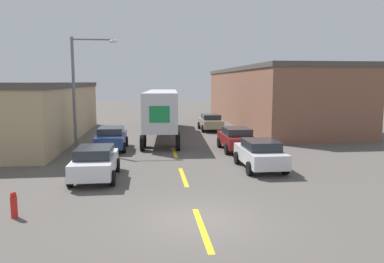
{
  "coord_description": "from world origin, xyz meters",
  "views": [
    {
      "loc": [
        -1.59,
        -11.76,
        4.52
      ],
      "look_at": [
        0.89,
        9.76,
        1.65
      ],
      "focal_mm": 35.0,
      "sensor_mm": 36.0,
      "label": 1
    }
  ],
  "objects_px": {
    "parked_car_left_far": "(111,138)",
    "parked_car_right_mid": "(236,138)",
    "parked_car_right_near": "(260,154)",
    "fire_hydrant": "(14,205)",
    "parked_car_left_near": "(95,162)",
    "semi_truck": "(162,108)",
    "parked_car_right_far": "(211,122)",
    "street_lamp": "(80,84)"
  },
  "relations": [
    {
      "from": "street_lamp",
      "to": "parked_car_left_far",
      "type": "bearing_deg",
      "value": -4.97
    },
    {
      "from": "semi_truck",
      "to": "parked_car_right_far",
      "type": "bearing_deg",
      "value": 34.89
    },
    {
      "from": "semi_truck",
      "to": "parked_car_left_far",
      "type": "relative_size",
      "value": 3.84
    },
    {
      "from": "parked_car_right_far",
      "to": "fire_hydrant",
      "type": "bearing_deg",
      "value": -115.2
    },
    {
      "from": "parked_car_left_near",
      "to": "street_lamp",
      "type": "relative_size",
      "value": 0.57
    },
    {
      "from": "parked_car_right_far",
      "to": "parked_car_left_far",
      "type": "height_order",
      "value": "same"
    },
    {
      "from": "fire_hydrant",
      "to": "parked_car_right_far",
      "type": "bearing_deg",
      "value": 64.8
    },
    {
      "from": "parked_car_right_near",
      "to": "fire_hydrant",
      "type": "height_order",
      "value": "parked_car_right_near"
    },
    {
      "from": "parked_car_right_mid",
      "to": "parked_car_left_far",
      "type": "bearing_deg",
      "value": 171.16
    },
    {
      "from": "parked_car_right_far",
      "to": "fire_hydrant",
      "type": "distance_m",
      "value": 24.11
    },
    {
      "from": "semi_truck",
      "to": "parked_car_right_far",
      "type": "relative_size",
      "value": 3.84
    },
    {
      "from": "parked_car_left_near",
      "to": "parked_car_left_far",
      "type": "bearing_deg",
      "value": 90.0
    },
    {
      "from": "parked_car_right_near",
      "to": "parked_car_left_far",
      "type": "relative_size",
      "value": 1.0
    },
    {
      "from": "street_lamp",
      "to": "parked_car_right_far",
      "type": "bearing_deg",
      "value": 41.52
    },
    {
      "from": "parked_car_right_mid",
      "to": "parked_car_left_near",
      "type": "bearing_deg",
      "value": -142.12
    },
    {
      "from": "parked_car_left_far",
      "to": "fire_hydrant",
      "type": "height_order",
      "value": "parked_car_left_far"
    },
    {
      "from": "parked_car_right_far",
      "to": "parked_car_right_mid",
      "type": "bearing_deg",
      "value": -90.0
    },
    {
      "from": "parked_car_left_far",
      "to": "parked_car_right_mid",
      "type": "relative_size",
      "value": 1.0
    },
    {
      "from": "semi_truck",
      "to": "parked_car_left_near",
      "type": "height_order",
      "value": "semi_truck"
    },
    {
      "from": "semi_truck",
      "to": "parked_car_right_mid",
      "type": "relative_size",
      "value": 3.84
    },
    {
      "from": "fire_hydrant",
      "to": "parked_car_left_far",
      "type": "bearing_deg",
      "value": 80.98
    },
    {
      "from": "parked_car_right_near",
      "to": "fire_hydrant",
      "type": "distance_m",
      "value": 11.88
    },
    {
      "from": "parked_car_right_far",
      "to": "parked_car_left_near",
      "type": "xyz_separation_m",
      "value": [
        -8.27,
        -16.94,
        0.0
      ]
    },
    {
      "from": "fire_hydrant",
      "to": "parked_car_right_near",
      "type": "bearing_deg",
      "value": 30.2
    },
    {
      "from": "parked_car_right_near",
      "to": "parked_car_right_far",
      "type": "bearing_deg",
      "value": 90.0
    },
    {
      "from": "semi_truck",
      "to": "parked_car_right_mid",
      "type": "xyz_separation_m",
      "value": [
        4.6,
        -7.69,
        -1.52
      ]
    },
    {
      "from": "street_lamp",
      "to": "fire_hydrant",
      "type": "height_order",
      "value": "street_lamp"
    },
    {
      "from": "street_lamp",
      "to": "parked_car_right_mid",
      "type": "bearing_deg",
      "value": -8.11
    },
    {
      "from": "parked_car_right_near",
      "to": "fire_hydrant",
      "type": "xyz_separation_m",
      "value": [
        -10.26,
        -5.97,
        -0.36
      ]
    },
    {
      "from": "parked_car_right_near",
      "to": "parked_car_left_far",
      "type": "height_order",
      "value": "same"
    },
    {
      "from": "parked_car_left_near",
      "to": "street_lamp",
      "type": "xyz_separation_m",
      "value": [
        -1.96,
        7.89,
        3.58
      ]
    },
    {
      "from": "parked_car_left_far",
      "to": "parked_car_right_mid",
      "type": "xyz_separation_m",
      "value": [
        8.27,
        -1.29,
        0.0
      ]
    },
    {
      "from": "parked_car_left_near",
      "to": "parked_car_left_far",
      "type": "relative_size",
      "value": 1.0
    },
    {
      "from": "parked_car_left_near",
      "to": "parked_car_left_far",
      "type": "xyz_separation_m",
      "value": [
        0.0,
        7.72,
        0.0
      ]
    },
    {
      "from": "semi_truck",
      "to": "parked_car_left_far",
      "type": "xyz_separation_m",
      "value": [
        -3.67,
        -6.4,
        -1.52
      ]
    },
    {
      "from": "semi_truck",
      "to": "parked_car_right_near",
      "type": "height_order",
      "value": "semi_truck"
    },
    {
      "from": "parked_car_left_near",
      "to": "street_lamp",
      "type": "height_order",
      "value": "street_lamp"
    },
    {
      "from": "semi_truck",
      "to": "fire_hydrant",
      "type": "relative_size",
      "value": 17.8
    },
    {
      "from": "parked_car_right_near",
      "to": "parked_car_left_far",
      "type": "bearing_deg",
      "value": 141.32
    },
    {
      "from": "parked_car_left_near",
      "to": "parked_car_right_near",
      "type": "bearing_deg",
      "value": 7.57
    },
    {
      "from": "parked_car_left_near",
      "to": "parked_car_right_mid",
      "type": "xyz_separation_m",
      "value": [
        8.27,
        6.43,
        0.0
      ]
    },
    {
      "from": "parked_car_right_far",
      "to": "parked_car_left_near",
      "type": "height_order",
      "value": "same"
    }
  ]
}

